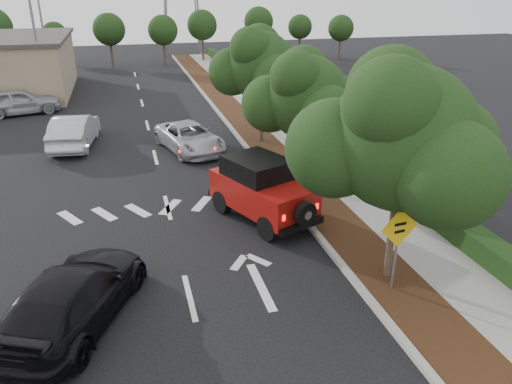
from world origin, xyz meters
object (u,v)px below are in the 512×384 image
object	(u,v)px
silver_suv_ahead	(190,137)
black_suv_oncoming	(73,297)
red_jeep	(259,188)
speed_hump_sign	(398,238)

from	to	relation	value
silver_suv_ahead	black_suv_oncoming	world-z (taller)	black_suv_oncoming
red_jeep	speed_hump_sign	bearing A→B (deg)	-90.39
red_jeep	speed_hump_sign	world-z (taller)	speed_hump_sign
silver_suv_ahead	speed_hump_sign	xyz separation A→B (m)	(3.61, -13.79, 1.00)
speed_hump_sign	silver_suv_ahead	bearing A→B (deg)	97.76
black_suv_oncoming	speed_hump_sign	bearing A→B (deg)	-160.93
red_jeep	silver_suv_ahead	bearing A→B (deg)	76.14
silver_suv_ahead	speed_hump_sign	size ratio (longest dim) A/B	2.01
black_suv_oncoming	speed_hump_sign	xyz separation A→B (m)	(8.26, -0.83, 0.92)
silver_suv_ahead	black_suv_oncoming	size ratio (longest dim) A/B	0.94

